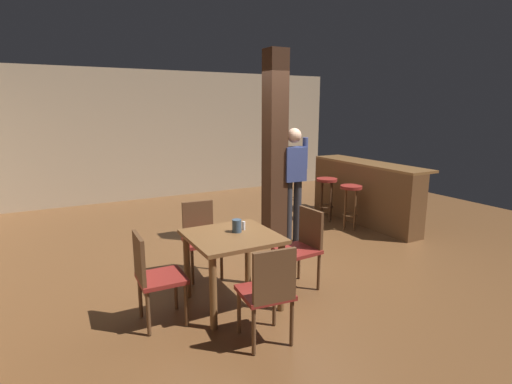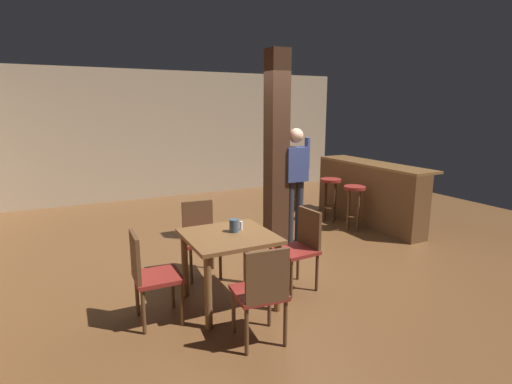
{
  "view_description": "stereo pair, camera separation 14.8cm",
  "coord_description": "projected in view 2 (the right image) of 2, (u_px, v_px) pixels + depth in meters",
  "views": [
    {
      "loc": [
        -2.72,
        -4.41,
        2.02
      ],
      "look_at": [
        -0.39,
        -0.08,
        0.97
      ],
      "focal_mm": 28.0,
      "sensor_mm": 36.0,
      "label": 1
    },
    {
      "loc": [
        -2.59,
        -4.48,
        2.02
      ],
      "look_at": [
        -0.39,
        -0.08,
        0.97
      ],
      "focal_mm": 28.0,
      "sensor_mm": 36.0,
      "label": 2
    }
  ],
  "objects": [
    {
      "name": "ground_plane",
      "position": [
        279.0,
        257.0,
        5.47
      ],
      "size": [
        10.8,
        10.8,
        0.0
      ],
      "primitive_type": "plane",
      "color": "brown"
    },
    {
      "name": "wall_back",
      "position": [
        181.0,
        134.0,
        9.11
      ],
      "size": [
        8.0,
        0.1,
        2.8
      ],
      "primitive_type": "cube",
      "color": "gray",
      "rests_on": "ground_plane"
    },
    {
      "name": "pillar",
      "position": [
        276.0,
        151.0,
        5.72
      ],
      "size": [
        0.28,
        0.28,
        2.8
      ],
      "primitive_type": "cube",
      "color": "#382114",
      "rests_on": "ground_plane"
    },
    {
      "name": "dining_table",
      "position": [
        229.0,
        247.0,
        4.07
      ],
      "size": [
        0.87,
        0.87,
        0.75
      ],
      "color": "brown",
      "rests_on": "ground_plane"
    },
    {
      "name": "chair_east",
      "position": [
        301.0,
        245.0,
        4.47
      ],
      "size": [
        0.45,
        0.45,
        0.89
      ],
      "color": "maroon",
      "rests_on": "ground_plane"
    },
    {
      "name": "chair_south",
      "position": [
        262.0,
        290.0,
        3.36
      ],
      "size": [
        0.46,
        0.46,
        0.89
      ],
      "color": "maroon",
      "rests_on": "ground_plane"
    },
    {
      "name": "chair_west",
      "position": [
        149.0,
        273.0,
        3.71
      ],
      "size": [
        0.43,
        0.43,
        0.89
      ],
      "color": "maroon",
      "rests_on": "ground_plane"
    },
    {
      "name": "chair_north",
      "position": [
        200.0,
        235.0,
        4.82
      ],
      "size": [
        0.46,
        0.46,
        0.89
      ],
      "color": "maroon",
      "rests_on": "ground_plane"
    },
    {
      "name": "napkin_cup",
      "position": [
        234.0,
        226.0,
        4.11
      ],
      "size": [
        0.1,
        0.1,
        0.13
      ],
      "primitive_type": "cylinder",
      "color": "#33475B",
      "rests_on": "dining_table"
    },
    {
      "name": "salt_shaker",
      "position": [
        241.0,
        226.0,
        4.19
      ],
      "size": [
        0.03,
        0.03,
        0.09
      ],
      "primitive_type": "cylinder",
      "color": "silver",
      "rests_on": "dining_table"
    },
    {
      "name": "standing_person",
      "position": [
        295.0,
        178.0,
        5.85
      ],
      "size": [
        0.47,
        0.22,
        1.72
      ],
      "color": "navy",
      "rests_on": "ground_plane"
    },
    {
      "name": "bar_counter",
      "position": [
        368.0,
        193.0,
        6.95
      ],
      "size": [
        0.56,
        2.35,
        1.07
      ],
      "color": "brown",
      "rests_on": "ground_plane"
    },
    {
      "name": "bar_stool_near",
      "position": [
        354.0,
        197.0,
        6.55
      ],
      "size": [
        0.35,
        0.35,
        0.75
      ],
      "color": "maroon",
      "rests_on": "ground_plane"
    },
    {
      "name": "bar_stool_mid",
      "position": [
        330.0,
        189.0,
        7.08
      ],
      "size": [
        0.37,
        0.37,
        0.77
      ],
      "color": "maroon",
      "rests_on": "ground_plane"
    },
    {
      "name": "bar_stool_far",
      "position": [
        298.0,
        184.0,
        7.79
      ],
      "size": [
        0.33,
        0.33,
        0.73
      ],
      "color": "maroon",
      "rests_on": "ground_plane"
    }
  ]
}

